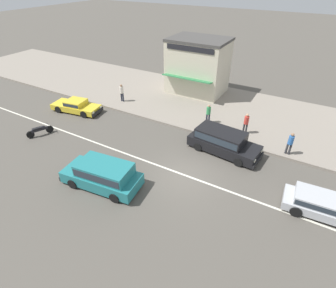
{
  "coord_description": "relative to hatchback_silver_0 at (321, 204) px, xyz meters",
  "views": [
    {
      "loc": [
        5.25,
        -11.2,
        10.61
      ],
      "look_at": [
        -1.98,
        1.44,
        0.8
      ],
      "focal_mm": 28.0,
      "sensor_mm": 36.0,
      "label": 1
    }
  ],
  "objects": [
    {
      "name": "pedestrian_by_shop",
      "position": [
        -5.54,
        5.69,
        0.51
      ],
      "size": [
        0.34,
        0.34,
        1.63
      ],
      "color": "#333338",
      "rests_on": "kerb_strip"
    },
    {
      "name": "pedestrian_far_end",
      "position": [
        -8.61,
        5.8,
        0.48
      ],
      "size": [
        0.34,
        0.34,
        1.58
      ],
      "color": "#232838",
      "rests_on": "kerb_strip"
    },
    {
      "name": "motorcycle_0",
      "position": [
        -18.99,
        -2.07,
        -0.16
      ],
      "size": [
        0.99,
        1.82,
        0.8
      ],
      "color": "black",
      "rests_on": "ground"
    },
    {
      "name": "pedestrian_mid_kerb",
      "position": [
        -17.18,
        5.65,
        0.52
      ],
      "size": [
        0.34,
        0.34,
        1.65
      ],
      "color": "#232838",
      "rests_on": "kerb_strip"
    },
    {
      "name": "minivan_teal_5",
      "position": [
        -11.03,
        -3.93,
        0.26
      ],
      "size": [
        4.85,
        2.41,
        1.56
      ],
      "color": "teal",
      "rests_on": "ground"
    },
    {
      "name": "pedestrian_near_clock",
      "position": [
        -2.25,
        4.46,
        0.5
      ],
      "size": [
        0.34,
        0.34,
        1.62
      ],
      "color": "#333338",
      "rests_on": "kerb_strip"
    },
    {
      "name": "kerb_strip",
      "position": [
        -7.37,
        9.0,
        -0.51
      ],
      "size": [
        68.0,
        10.0,
        0.15
      ],
      "primitive_type": "cube",
      "color": "gray",
      "rests_on": "ground"
    },
    {
      "name": "shopfront_mid_block",
      "position": [
        -12.17,
        11.39,
        2.14
      ],
      "size": [
        5.45,
        4.87,
        5.14
      ],
      "color": "beige",
      "rests_on": "kerb_strip"
    },
    {
      "name": "minivan_black_3",
      "position": [
        -6.3,
        2.78,
        0.26
      ],
      "size": [
        5.07,
        2.38,
        1.56
      ],
      "color": "black",
      "rests_on": "ground"
    },
    {
      "name": "sedan_yellow_2",
      "position": [
        -19.56,
        2.18,
        -0.06
      ],
      "size": [
        4.59,
        2.29,
        1.06
      ],
      "color": "yellow",
      "rests_on": "ground"
    },
    {
      "name": "lane_centre_stripe",
      "position": [
        -7.37,
        -0.82,
        -0.59
      ],
      "size": [
        50.4,
        0.14,
        0.01
      ],
      "primitive_type": "cube",
      "color": "silver",
      "rests_on": "ground"
    },
    {
      "name": "ground_plane",
      "position": [
        -7.37,
        -0.82,
        -0.59
      ],
      "size": [
        160.0,
        160.0,
        0.0
      ],
      "primitive_type": "plane",
      "color": "#544F47"
    },
    {
      "name": "hatchback_silver_0",
      "position": [
        0.0,
        0.0,
        0.0
      ],
      "size": [
        4.01,
        1.92,
        1.1
      ],
      "color": "#B7BABF",
      "rests_on": "ground"
    }
  ]
}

